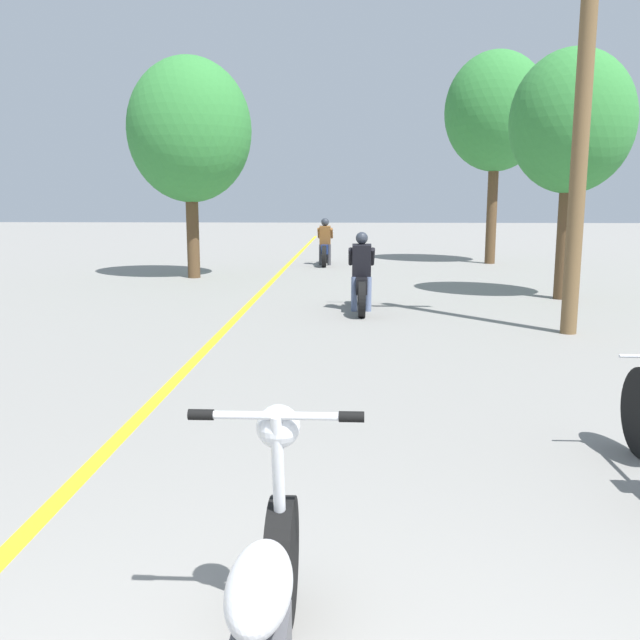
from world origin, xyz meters
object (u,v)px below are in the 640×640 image
object	(u,v)px
motorcycle_rider_far	(325,247)
roadside_tree_right_far	(496,113)
roadside_tree_right_near	(572,124)
roadside_tree_left	(190,131)
utility_pole	(582,117)
motorcycle_foreground	(262,630)
motorcycle_rider_lead	(361,282)

from	to	relation	value
motorcycle_rider_far	roadside_tree_right_far	bearing A→B (deg)	8.28
roadside_tree_right_near	roadside_tree_left	world-z (taller)	roadside_tree_left
motorcycle_rider_far	roadside_tree_right_near	bearing A→B (deg)	-54.23
utility_pole	motorcycle_foreground	xyz separation A→B (m)	(-3.64, -8.03, -2.75)
motorcycle_foreground	roadside_tree_left	bearing A→B (deg)	103.94
utility_pole	motorcycle_rider_lead	distance (m)	4.55
motorcycle_foreground	motorcycle_rider_lead	size ratio (longest dim) A/B	1.04
roadside_tree_right_far	motorcycle_rider_lead	bearing A→B (deg)	-113.88
roadside_tree_right_near	roadside_tree_right_far	world-z (taller)	roadside_tree_right_far
utility_pole	motorcycle_rider_far	bearing A→B (deg)	110.86
roadside_tree_right_near	motorcycle_rider_far	world-z (taller)	roadside_tree_right_near
roadside_tree_left	motorcycle_rider_lead	distance (m)	7.45
utility_pole	roadside_tree_right_near	world-z (taller)	utility_pole
roadside_tree_right_far	motorcycle_foreground	xyz separation A→B (m)	(-4.77, -19.62, -4.24)
motorcycle_rider_far	utility_pole	bearing A→B (deg)	-69.14
roadside_tree_left	motorcycle_rider_lead	xyz separation A→B (m)	(4.29, -5.19, -3.18)
utility_pole	roadside_tree_left	size ratio (longest dim) A/B	1.12
roadside_tree_right_near	roadside_tree_left	size ratio (longest dim) A/B	0.89
roadside_tree_right_near	motorcycle_rider_far	xyz separation A→B (m)	(-5.13, 7.13, -2.94)
roadside_tree_right_far	motorcycle_foreground	distance (m)	20.63
utility_pole	motorcycle_rider_far	size ratio (longest dim) A/B	2.96
roadside_tree_left	motorcycle_rider_far	xyz separation A→B (m)	(3.29, 3.65, -3.17)
motorcycle_rider_lead	motorcycle_rider_far	distance (m)	8.90
roadside_tree_right_far	roadside_tree_left	distance (m)	9.66
motorcycle_rider_lead	roadside_tree_right_far	bearing A→B (deg)	66.12
utility_pole	roadside_tree_right_near	distance (m)	3.85
roadside_tree_right_near	motorcycle_rider_lead	xyz separation A→B (m)	(-4.13, -1.71, -2.95)
motorcycle_foreground	roadside_tree_right_far	bearing A→B (deg)	76.34
motorcycle_rider_lead	motorcycle_foreground	bearing A→B (deg)	-92.95
roadside_tree_left	motorcycle_rider_far	distance (m)	5.85
utility_pole	motorcycle_rider_far	world-z (taller)	utility_pole
utility_pole	motorcycle_foreground	bearing A→B (deg)	-114.41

